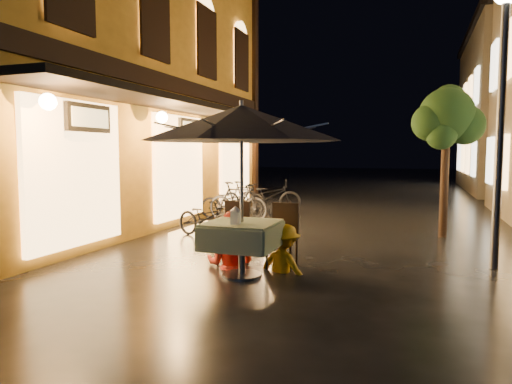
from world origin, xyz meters
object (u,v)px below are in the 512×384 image
at_px(streetlamp_near, 503,72).
at_px(patio_umbrella, 241,123).
at_px(person_orange, 231,213).
at_px(bicycle_0, 205,218).
at_px(table_lantern, 236,214).
at_px(cafe_table, 242,235).
at_px(person_yellow, 284,225).

xyz_separation_m(streetlamp_near, patio_umbrella, (-3.43, -1.69, -0.77)).
height_order(streetlamp_near, person_orange, streetlamp_near).
relative_size(streetlamp_near, bicycle_0, 2.77).
distance_m(table_lantern, bicycle_0, 3.30).
bearing_deg(cafe_table, person_orange, 126.85).
height_order(cafe_table, table_lantern, table_lantern).
xyz_separation_m(streetlamp_near, person_yellow, (-2.96, -1.19, -2.24)).
bearing_deg(bicycle_0, patio_umbrella, -124.22).
relative_size(streetlamp_near, person_orange, 2.57).
height_order(cafe_table, person_yellow, person_yellow).
relative_size(streetlamp_near, table_lantern, 16.92).
height_order(person_orange, bicycle_0, person_orange).
xyz_separation_m(streetlamp_near, bicycle_0, (-5.21, 0.80, -2.52)).
relative_size(cafe_table, person_orange, 0.60).
xyz_separation_m(table_lantern, person_orange, (-0.38, 0.74, -0.09)).
bearing_deg(person_yellow, cafe_table, 65.55).
bearing_deg(bicycle_0, person_yellow, -111.26).
relative_size(cafe_table, bicycle_0, 0.65).
bearing_deg(streetlamp_near, cafe_table, -153.77).
bearing_deg(cafe_table, table_lantern, -90.00).
relative_size(patio_umbrella, person_orange, 1.67).
relative_size(cafe_table, table_lantern, 3.96).
bearing_deg(table_lantern, person_yellow, 57.45).
xyz_separation_m(streetlamp_near, cafe_table, (-3.43, -1.69, -2.33)).
distance_m(cafe_table, person_orange, 0.68).
bearing_deg(person_yellow, patio_umbrella, 65.55).
bearing_deg(person_yellow, streetlamp_near, -139.69).
distance_m(patio_umbrella, bicycle_0, 3.53).
relative_size(streetlamp_near, cafe_table, 4.27).
bearing_deg(person_orange, table_lantern, 112.51).
bearing_deg(person_yellow, person_orange, 17.97).
distance_m(streetlamp_near, cafe_table, 4.48).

